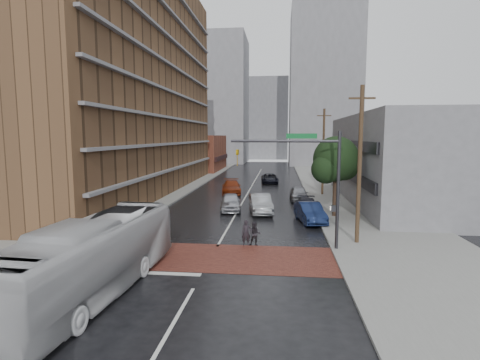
% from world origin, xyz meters
% --- Properties ---
extents(ground, '(160.00, 160.00, 0.00)m').
position_xyz_m(ground, '(0.00, 0.00, 0.00)').
color(ground, black).
rests_on(ground, ground).
extents(crosswalk, '(14.00, 5.00, 0.02)m').
position_xyz_m(crosswalk, '(0.00, 0.50, 0.01)').
color(crosswalk, brown).
rests_on(crosswalk, ground).
extents(sidewalk_west, '(9.00, 90.00, 0.15)m').
position_xyz_m(sidewalk_west, '(-11.50, 25.00, 0.07)').
color(sidewalk_west, gray).
rests_on(sidewalk_west, ground).
extents(sidewalk_east, '(9.00, 90.00, 0.15)m').
position_xyz_m(sidewalk_east, '(11.50, 25.00, 0.07)').
color(sidewalk_east, gray).
rests_on(sidewalk_east, ground).
extents(apartment_block, '(10.00, 44.00, 28.00)m').
position_xyz_m(apartment_block, '(-14.00, 24.00, 14.00)').
color(apartment_block, brown).
rests_on(apartment_block, ground).
extents(storefront_west, '(8.00, 16.00, 7.00)m').
position_xyz_m(storefront_west, '(-12.00, 54.00, 3.50)').
color(storefront_west, brown).
rests_on(storefront_west, ground).
extents(building_east, '(11.00, 26.00, 9.00)m').
position_xyz_m(building_east, '(16.50, 20.00, 4.50)').
color(building_east, gray).
rests_on(building_east, ground).
extents(distant_tower_west, '(18.00, 16.00, 32.00)m').
position_xyz_m(distant_tower_west, '(-14.00, 78.00, 16.00)').
color(distant_tower_west, gray).
rests_on(distant_tower_west, ground).
extents(distant_tower_east, '(16.00, 14.00, 36.00)m').
position_xyz_m(distant_tower_east, '(14.00, 72.00, 18.00)').
color(distant_tower_east, gray).
rests_on(distant_tower_east, ground).
extents(distant_tower_center, '(12.00, 10.00, 24.00)m').
position_xyz_m(distant_tower_center, '(0.00, 95.00, 12.00)').
color(distant_tower_center, gray).
rests_on(distant_tower_center, ground).
extents(street_tree, '(4.20, 4.10, 6.90)m').
position_xyz_m(street_tree, '(8.52, 12.03, 4.73)').
color(street_tree, '#332319').
rests_on(street_tree, ground).
extents(signal_mast, '(6.50, 0.30, 7.20)m').
position_xyz_m(signal_mast, '(5.85, 2.50, 4.73)').
color(signal_mast, '#2D2D33').
rests_on(signal_mast, ground).
extents(utility_pole_near, '(1.60, 0.26, 10.00)m').
position_xyz_m(utility_pole_near, '(8.80, 4.00, 5.14)').
color(utility_pole_near, '#473321').
rests_on(utility_pole_near, ground).
extents(utility_pole_far, '(1.60, 0.26, 10.00)m').
position_xyz_m(utility_pole_far, '(8.80, 24.00, 5.14)').
color(utility_pole_far, '#473321').
rests_on(utility_pole_far, ground).
extents(transit_bus, '(3.47, 12.08, 3.33)m').
position_xyz_m(transit_bus, '(-4.17, -5.05, 1.66)').
color(transit_bus, silver).
rests_on(transit_bus, ground).
extents(pedestrian_a, '(0.64, 0.45, 1.64)m').
position_xyz_m(pedestrian_a, '(1.79, 3.00, 0.82)').
color(pedestrian_a, black).
rests_on(pedestrian_a, ground).
extents(pedestrian_b, '(0.75, 0.59, 1.51)m').
position_xyz_m(pedestrian_b, '(2.33, 3.00, 0.76)').
color(pedestrian_b, black).
rests_on(pedestrian_b, ground).
extents(car_travel_a, '(2.49, 4.90, 1.60)m').
position_xyz_m(car_travel_a, '(-0.69, 14.01, 0.80)').
color(car_travel_a, '#B6B8BF').
rests_on(car_travel_a, ground).
extents(car_travel_b, '(2.59, 5.37, 1.70)m').
position_xyz_m(car_travel_b, '(2.16, 13.14, 0.85)').
color(car_travel_b, '#A7ABAF').
rests_on(car_travel_b, ground).
extents(car_travel_c, '(2.95, 5.71, 1.58)m').
position_xyz_m(car_travel_c, '(-1.94, 24.26, 0.79)').
color(car_travel_c, maroon).
rests_on(car_travel_c, ground).
extents(suv_travel, '(2.73, 5.21, 1.40)m').
position_xyz_m(suv_travel, '(2.37, 34.61, 0.70)').
color(suv_travel, black).
rests_on(suv_travel, ground).
extents(car_parked_near, '(2.53, 5.05, 1.59)m').
position_xyz_m(car_parked_near, '(6.30, 10.00, 0.79)').
color(car_parked_near, '#142148').
rests_on(car_parked_near, ground).
extents(car_parked_mid, '(2.01, 4.83, 1.40)m').
position_xyz_m(car_parked_mid, '(6.30, 12.83, 0.70)').
color(car_parked_mid, black).
rests_on(car_parked_mid, ground).
extents(car_parked_far, '(1.95, 4.60, 1.55)m').
position_xyz_m(car_parked_far, '(5.89, 20.00, 0.78)').
color(car_parked_far, '#94969B').
rests_on(car_parked_far, ground).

